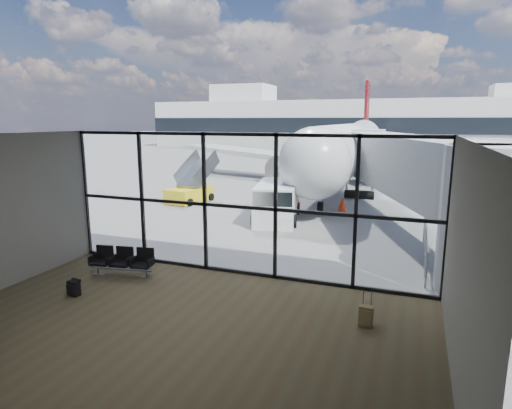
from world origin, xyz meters
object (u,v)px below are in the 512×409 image
Objects in this scene: airliner at (351,146)px; belt_loader at (313,169)px; backpack at (74,288)px; seating_row at (123,260)px; service_van at (277,202)px; suitcase at (366,316)px; mobile_stairs at (190,192)px.

airliner reaches higher than belt_loader.
backpack is 0.01× the size of airliner.
service_van is (2.29, 8.84, 0.45)m from seating_row.
suitcase is 0.25× the size of mobile_stairs.
suitcase is 0.21× the size of belt_loader.
suitcase is 0.20× the size of service_van.
airliner is at bearing 68.98° from mobile_stairs.
mobile_stairs is at bearing 99.42° from seating_row.
seating_row is 25.55m from belt_loader.
seating_row is 25.13m from airliner.
service_van is (2.55, 10.72, 0.72)m from backpack.
backpack is 7.97m from suitcase.
belt_loader is at bearing 106.91° from suitcase.
airliner is 7.75× the size of service_van.
mobile_stairs is at bearing -110.99° from belt_loader.
mobile_stairs is (-4.12, 11.75, 0.08)m from seating_row.
airliner reaches higher than mobile_stairs.
seating_row is 4.22× the size of backpack.
seating_row is 9.14m from service_van.
airliner is (-4.18, 25.65, 2.50)m from suitcase.
seating_row is 7.69m from suitcase.
airliner is at bearing 88.21° from backpack.
seating_row is 0.46× the size of belt_loader.
backpack is at bearing -94.55° from belt_loader.
seating_row is at bearing 88.15° from backpack.
suitcase is at bearing -77.85° from belt_loader.
belt_loader is (-2.07, 16.71, -0.29)m from service_van.
airliner is at bearing -16.81° from belt_loader.
suitcase is at bearing -82.79° from airliner.
service_van is (-5.35, 9.70, 0.68)m from suitcase.
backpack is at bearing -100.00° from airliner.
mobile_stairs reaches higher than seating_row.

